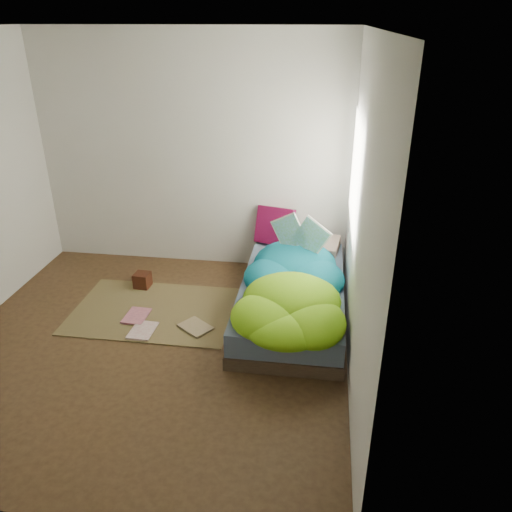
{
  "coord_description": "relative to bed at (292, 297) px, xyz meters",
  "views": [
    {
      "loc": [
        1.45,
        -3.55,
        2.67
      ],
      "look_at": [
        0.86,
        0.75,
        0.58
      ],
      "focal_mm": 35.0,
      "sensor_mm": 36.0,
      "label": 1
    }
  ],
  "objects": [
    {
      "name": "wooden_box",
      "position": [
        -1.64,
        0.28,
        -0.08
      ],
      "size": [
        0.17,
        0.17,
        0.16
      ],
      "primitive_type": "cube",
      "rotation": [
        0.0,
        0.0,
        -0.08
      ],
      "color": "#38100C",
      "rests_on": "rug"
    },
    {
      "name": "floor_book_a",
      "position": [
        -1.46,
        -0.55,
        -0.15
      ],
      "size": [
        0.23,
        0.31,
        0.02
      ],
      "primitive_type": "imported",
      "rotation": [
        0.0,
        0.0,
        -0.04
      ],
      "color": "white",
      "rests_on": "rug"
    },
    {
      "name": "duvet",
      "position": [
        0.0,
        -0.22,
        0.34
      ],
      "size": [
        0.96,
        1.84,
        0.34
      ],
      "primitive_type": null,
      "color": "#086281",
      "rests_on": "bed"
    },
    {
      "name": "room_walls",
      "position": [
        -1.21,
        -0.71,
        1.46
      ],
      "size": [
        3.54,
        3.54,
        2.62
      ],
      "color": "silver",
      "rests_on": "ground"
    },
    {
      "name": "ground",
      "position": [
        -1.22,
        -0.72,
        -0.17
      ],
      "size": [
        3.5,
        3.5,
        0.0
      ],
      "primitive_type": "cube",
      "color": "#3E2817",
      "rests_on": "ground"
    },
    {
      "name": "pillow_magenta",
      "position": [
        -0.27,
        0.92,
        0.38
      ],
      "size": [
        0.43,
        0.23,
        0.41
      ],
      "primitive_type": "cube",
      "rotation": [
        0.0,
        0.0,
        -0.27
      ],
      "color": "#4C0517",
      "rests_on": "bed"
    },
    {
      "name": "open_book",
      "position": [
        0.04,
        0.27,
        0.67
      ],
      "size": [
        0.51,
        0.29,
        0.31
      ],
      "primitive_type": null,
      "rotation": [
        0.0,
        0.0,
        -0.37
      ],
      "color": "#337F29",
      "rests_on": "duvet"
    },
    {
      "name": "floor_book_b",
      "position": [
        -1.61,
        -0.32,
        -0.14
      ],
      "size": [
        0.23,
        0.3,
        0.03
      ],
      "primitive_type": "imported",
      "rotation": [
        0.0,
        0.0,
        -0.04
      ],
      "color": "#D77C88",
      "rests_on": "rug"
    },
    {
      "name": "pillow_floral",
      "position": [
        0.18,
        0.78,
        0.23
      ],
      "size": [
        0.57,
        0.41,
        0.12
      ],
      "primitive_type": "cube",
      "rotation": [
        0.0,
        0.0,
        -0.16
      ],
      "color": "beige",
      "rests_on": "bed"
    },
    {
      "name": "rug",
      "position": [
        -1.37,
        -0.17,
        -0.16
      ],
      "size": [
        1.6,
        1.1,
        0.01
      ],
      "primitive_type": "cube",
      "color": "brown",
      "rests_on": "ground"
    },
    {
      "name": "bed",
      "position": [
        0.0,
        0.0,
        0.0
      ],
      "size": [
        1.0,
        2.0,
        0.34
      ],
      "color": "#382A1F",
      "rests_on": "ground"
    },
    {
      "name": "floor_book_c",
      "position": [
        -0.94,
        -0.52,
        -0.15
      ],
      "size": [
        0.37,
        0.35,
        0.02
      ],
      "primitive_type": "imported",
      "rotation": [
        0.0,
        0.0,
        0.93
      ],
      "color": "tan",
      "rests_on": "rug"
    }
  ]
}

